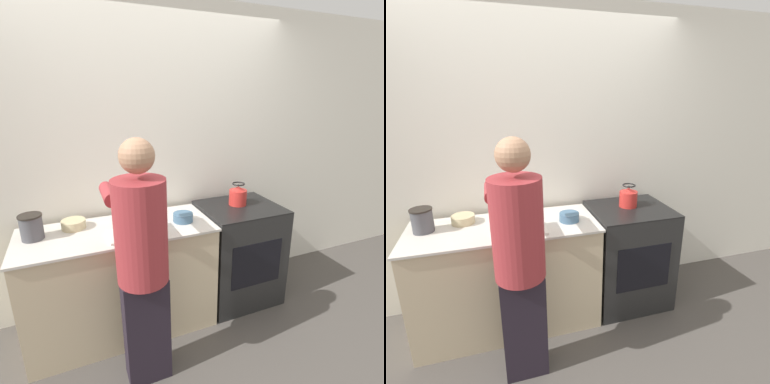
{
  "view_description": "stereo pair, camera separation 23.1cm",
  "coord_description": "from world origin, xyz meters",
  "views": [
    {
      "loc": [
        -0.63,
        -1.83,
        1.86
      ],
      "look_at": [
        0.22,
        0.2,
        1.14
      ],
      "focal_mm": 28.0,
      "sensor_mm": 36.0,
      "label": 1
    },
    {
      "loc": [
        -0.41,
        -1.91,
        1.86
      ],
      "look_at": [
        0.22,
        0.2,
        1.14
      ],
      "focal_mm": 28.0,
      "sensor_mm": 36.0,
      "label": 2
    }
  ],
  "objects": [
    {
      "name": "cutting_board",
      "position": [
        -0.25,
        0.15,
        0.9
      ],
      "size": [
        0.39,
        0.23,
        0.02
      ],
      "color": "silver",
      "rests_on": "counter"
    },
    {
      "name": "wall_back",
      "position": [
        0.0,
        0.67,
        1.3
      ],
      "size": [
        8.0,
        0.05,
        2.6
      ],
      "color": "silver",
      "rests_on": "ground_plane"
    },
    {
      "name": "kettle",
      "position": [
        0.72,
        0.35,
        1.0
      ],
      "size": [
        0.16,
        0.16,
        0.2
      ],
      "color": "red",
      "rests_on": "oven"
    },
    {
      "name": "knife",
      "position": [
        -0.31,
        0.15,
        0.91
      ],
      "size": [
        0.2,
        0.12,
        0.01
      ],
      "rotation": [
        0.0,
        0.0,
        0.48
      ],
      "color": "silver",
      "rests_on": "cutting_board"
    },
    {
      "name": "counter",
      "position": [
        -0.35,
        0.29,
        0.45
      ],
      "size": [
        1.45,
        0.6,
        0.89
      ],
      "color": "#C6B28E",
      "rests_on": "ground_plane"
    },
    {
      "name": "bowl_prep",
      "position": [
        0.15,
        0.24,
        0.93
      ],
      "size": [
        0.16,
        0.16,
        0.07
      ],
      "color": "#426684",
      "rests_on": "counter"
    },
    {
      "name": "person",
      "position": [
        -0.29,
        -0.22,
        0.89
      ],
      "size": [
        0.36,
        0.6,
        1.64
      ],
      "color": "black",
      "rests_on": "ground_plane"
    },
    {
      "name": "canister_jar",
      "position": [
        -0.93,
        0.35,
        0.98
      ],
      "size": [
        0.16,
        0.16,
        0.18
      ],
      "color": "#4C4C51",
      "rests_on": "counter"
    },
    {
      "name": "ground_plane",
      "position": [
        0.0,
        0.0,
        0.0
      ],
      "size": [
        12.0,
        12.0,
        0.0
      ],
      "primitive_type": "plane",
      "color": "#4C4742"
    },
    {
      "name": "bowl_mixing",
      "position": [
        -0.66,
        0.44,
        0.93
      ],
      "size": [
        0.18,
        0.18,
        0.07
      ],
      "color": "#C6B789",
      "rests_on": "counter"
    },
    {
      "name": "oven",
      "position": [
        0.72,
        0.3,
        0.46
      ],
      "size": [
        0.69,
        0.61,
        0.92
      ],
      "color": "black",
      "rests_on": "ground_plane"
    }
  ]
}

